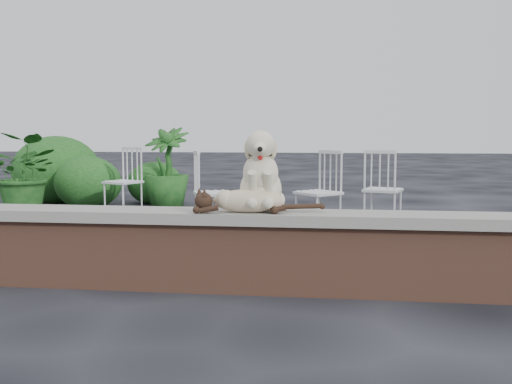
# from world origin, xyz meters

# --- Properties ---
(ground) EXTENTS (60.00, 60.00, 0.00)m
(ground) POSITION_xyz_m (0.00, 0.00, 0.00)
(ground) COLOR black
(ground) RESTS_ON ground
(brick_wall) EXTENTS (6.00, 0.30, 0.50)m
(brick_wall) POSITION_xyz_m (0.00, 0.00, 0.25)
(brick_wall) COLOR brown
(brick_wall) RESTS_ON ground
(capstone) EXTENTS (6.20, 0.40, 0.08)m
(capstone) POSITION_xyz_m (0.00, 0.00, 0.54)
(capstone) COLOR slate
(capstone) RESTS_ON brick_wall
(dog) EXTENTS (0.44, 0.55, 0.59)m
(dog) POSITION_xyz_m (0.65, 0.09, 0.88)
(dog) COLOR beige
(dog) RESTS_ON capstone
(cat) EXTENTS (1.12, 0.37, 0.19)m
(cat) POSITION_xyz_m (0.57, -0.06, 0.67)
(cat) COLOR tan
(cat) RESTS_ON capstone
(chair_e) EXTENTS (0.72, 0.72, 0.94)m
(chair_e) POSITION_xyz_m (-0.18, 2.43, 0.47)
(chair_e) COLOR white
(chair_e) RESTS_ON ground
(chair_c) EXTENTS (0.70, 0.70, 0.94)m
(chair_c) POSITION_xyz_m (1.78, 3.08, 0.47)
(chair_c) COLOR white
(chair_c) RESTS_ON ground
(chair_b) EXTENTS (0.75, 0.75, 0.94)m
(chair_b) POSITION_xyz_m (-1.76, 3.78, 0.47)
(chair_b) COLOR white
(chair_b) RESTS_ON ground
(chair_d) EXTENTS (0.79, 0.79, 0.94)m
(chair_d) POSITION_xyz_m (1.01, 2.63, 0.47)
(chair_d) COLOR white
(chair_d) RESTS_ON ground
(potted_plant_a) EXTENTS (1.03, 0.90, 1.14)m
(potted_plant_a) POSITION_xyz_m (-3.13, 3.62, 0.57)
(potted_plant_a) COLOR #124218
(potted_plant_a) RESTS_ON ground
(potted_plant_b) EXTENTS (0.84, 0.84, 1.23)m
(potted_plant_b) POSITION_xyz_m (-1.37, 4.62, 0.62)
(potted_plant_b) COLOR #124218
(potted_plant_b) RESTS_ON ground
(shrubbery) EXTENTS (2.87, 1.74, 1.16)m
(shrubbery) POSITION_xyz_m (-2.97, 4.97, 0.45)
(shrubbery) COLOR #124218
(shrubbery) RESTS_ON ground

